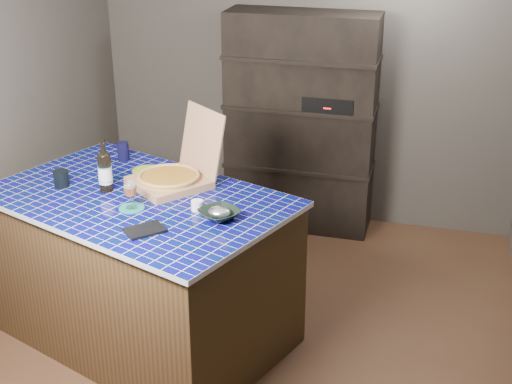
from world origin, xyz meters
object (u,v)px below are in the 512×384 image
(pizza_box, at_px, (173,176))
(dvd_case, at_px, (145,230))
(mead_bottle, at_px, (105,171))
(kitchen_island, at_px, (142,268))
(bowl, at_px, (219,214))
(wine_glass, at_px, (130,189))

(pizza_box, height_order, dvd_case, pizza_box)
(mead_bottle, distance_m, dvd_case, 0.65)
(kitchen_island, height_order, bowl, bowl)
(wine_glass, distance_m, dvd_case, 0.33)
(kitchen_island, bearing_deg, mead_bottle, -169.06)
(mead_bottle, height_order, wine_glass, mead_bottle)
(pizza_box, bearing_deg, mead_bottle, -114.21)
(dvd_case, bearing_deg, kitchen_island, 162.68)
(pizza_box, height_order, bowl, pizza_box)
(kitchen_island, distance_m, mead_bottle, 0.66)
(wine_glass, relative_size, dvd_case, 0.84)
(kitchen_island, height_order, dvd_case, dvd_case)
(kitchen_island, distance_m, pizza_box, 0.61)
(dvd_case, relative_size, bowl, 0.95)
(pizza_box, xyz_separation_m, mead_bottle, (-0.36, -0.19, 0.06))
(kitchen_island, distance_m, dvd_case, 0.69)
(mead_bottle, height_order, bowl, mead_bottle)
(mead_bottle, bearing_deg, bowl, -13.62)
(kitchen_island, relative_size, bowl, 9.52)
(kitchen_island, height_order, wine_glass, wine_glass)
(pizza_box, xyz_separation_m, dvd_case, (0.09, -0.64, -0.06))
(mead_bottle, bearing_deg, dvd_case, -45.18)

